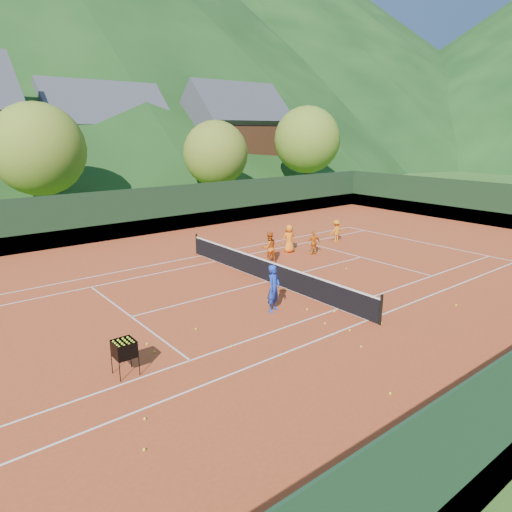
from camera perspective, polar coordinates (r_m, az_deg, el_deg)
ground at (r=20.22m, az=1.50°, el=-3.23°), size 400.00×400.00×0.00m
clay_court at (r=20.22m, az=1.50°, el=-3.21°), size 40.00×24.00×0.02m
mountain_far_right at (r=198.16m, az=-7.35°, el=27.27°), size 260.00×260.00×95.00m
coach at (r=16.72m, az=2.23°, el=-4.04°), size 0.76×0.64×1.76m
student_a at (r=22.79m, az=1.65°, el=1.07°), size 0.90×0.78×1.60m
student_b at (r=24.55m, az=7.24°, el=1.63°), size 0.82×0.54×1.30m
student_c at (r=24.87m, az=4.16°, el=2.19°), size 0.85×0.66×1.54m
student_d at (r=27.53m, az=9.99°, el=3.09°), size 0.94×0.63×1.35m
tennis_ball_0 at (r=17.14m, az=6.40°, el=-6.66°), size 0.07×0.07×0.07m
tennis_ball_1 at (r=15.59m, az=-7.53°, el=-9.02°), size 0.07×0.07×0.07m
tennis_ball_2 at (r=22.32m, az=11.23°, el=-1.58°), size 0.07×0.07×0.07m
tennis_ball_3 at (r=18.19m, az=7.81°, el=-5.37°), size 0.07×0.07×0.07m
tennis_ball_4 at (r=16.48m, az=15.39°, el=-8.07°), size 0.07×0.07×0.07m
tennis_ball_5 at (r=18.25m, az=9.52°, el=-5.37°), size 0.07×0.07×0.07m
tennis_ball_6 at (r=19.02m, az=23.73°, el=-5.65°), size 0.07×0.07×0.07m
tennis_ball_7 at (r=14.64m, az=13.00°, el=-10.99°), size 0.07×0.07×0.07m
tennis_ball_8 at (r=12.50m, az=16.43°, el=-16.14°), size 0.07×0.07×0.07m
tennis_ball_9 at (r=14.31m, az=-12.59°, el=-11.61°), size 0.07×0.07×0.07m
tennis_ball_10 at (r=19.17m, az=9.37°, el=-4.34°), size 0.07×0.07×0.07m
tennis_ball_11 at (r=16.04m, az=8.62°, el=-8.33°), size 0.07×0.07×0.07m
tennis_ball_12 at (r=11.45m, az=-13.73°, el=-19.16°), size 0.07×0.07×0.07m
tennis_ball_13 at (r=14.84m, az=-13.48°, el=-10.64°), size 0.07×0.07×0.07m
tennis_ball_14 at (r=15.66m, az=11.64°, el=-9.09°), size 0.07×0.07×0.07m
tennis_ball_15 at (r=19.17m, az=3.57°, el=-4.16°), size 0.07×0.07×0.07m
tennis_ball_16 at (r=14.34m, az=-3.10°, el=-11.17°), size 0.07×0.07×0.07m
tennis_ball_17 at (r=10.57m, az=-13.80°, el=-22.44°), size 0.07×0.07×0.07m
tennis_ball_18 at (r=17.09m, az=9.77°, el=-6.85°), size 0.07×0.07×0.07m
court_lines at (r=20.22m, az=1.50°, el=-3.17°), size 23.83×11.03×0.00m
tennis_net at (r=20.06m, az=1.51°, el=-1.83°), size 0.10×12.07×1.10m
perimeter_fence at (r=19.85m, az=1.53°, el=0.24°), size 40.40×24.24×3.00m
ball_hopper at (r=13.04m, az=-16.15°, el=-11.15°), size 0.57×0.57×1.00m
chalet_mid at (r=52.02m, az=-18.36°, el=13.04°), size 12.65×8.82×11.45m
chalet_right at (r=55.15m, az=-2.70°, el=14.16°), size 11.50×8.82×11.91m
tree_b at (r=35.66m, az=-25.57°, el=11.92°), size 6.40×6.40×8.40m
tree_c at (r=40.44m, az=-5.07°, el=12.64°), size 5.60×5.60×7.35m
tree_d at (r=48.80m, az=6.40°, el=14.22°), size 6.80×6.80×8.93m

